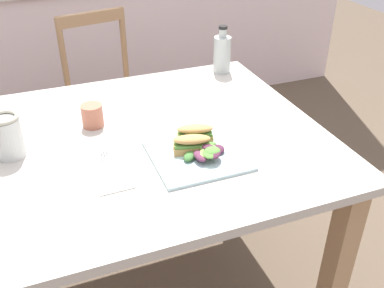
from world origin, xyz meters
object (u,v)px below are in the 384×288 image
chair_wooden_far (109,97)px  cup_extra_side (92,116)px  sandwich_half_back (195,133)px  fork_on_napkin (108,165)px  sandwich_half_front (192,144)px  bottle_cold_brew (222,56)px  dining_table (154,167)px  plate_lunch (197,155)px  mason_jar_iced_tea (8,138)px

chair_wooden_far → cup_extra_side: size_ratio=11.32×
sandwich_half_back → fork_on_napkin: (-0.29, -0.03, -0.03)m
cup_extra_side → sandwich_half_front: bearing=-49.3°
sandwich_half_front → bottle_cold_brew: (0.35, 0.56, 0.03)m
fork_on_napkin → cup_extra_side: 0.26m
sandwich_half_back → bottle_cold_brew: bearing=57.6°
sandwich_half_back → fork_on_napkin: sandwich_half_back is taller
sandwich_half_back → fork_on_napkin: 0.29m
dining_table → sandwich_half_back: size_ratio=9.12×
fork_on_napkin → chair_wooden_far: bearing=79.3°
sandwich_half_back → bottle_cold_brew: (0.32, 0.51, 0.03)m
chair_wooden_far → plate_lunch: bearing=-86.9°
plate_lunch → mason_jar_iced_tea: (-0.52, 0.21, 0.06)m
plate_lunch → chair_wooden_far: bearing=93.1°
fork_on_napkin → mason_jar_iced_tea: 0.31m
cup_extra_side → dining_table: bearing=-38.8°
sandwich_half_back → mason_jar_iced_tea: size_ratio=0.89×
dining_table → sandwich_half_front: (0.08, -0.15, 0.16)m
sandwich_half_front → cup_extra_side: size_ratio=1.58×
cup_extra_side → sandwich_half_back: bearing=-39.8°
chair_wooden_far → dining_table: bearing=-91.8°
plate_lunch → cup_extra_side: 0.40m
bottle_cold_brew → mason_jar_iced_tea: bearing=-156.8°
bottle_cold_brew → cup_extra_side: bearing=-155.3°
dining_table → sandwich_half_front: size_ratio=9.12×
dining_table → mason_jar_iced_tea: mason_jar_iced_tea is taller
dining_table → mason_jar_iced_tea: 0.47m
sandwich_half_back → mason_jar_iced_tea: 0.56m
fork_on_napkin → bottle_cold_brew: bottle_cold_brew is taller
plate_lunch → fork_on_napkin: bearing=171.2°
sandwich_half_back → bottle_cold_brew: size_ratio=0.61×
bottle_cold_brew → cup_extra_side: 0.66m
chair_wooden_far → sandwich_half_back: chair_wooden_far is taller
sandwich_half_front → fork_on_napkin: size_ratio=0.65×
sandwich_half_front → bottle_cold_brew: bearing=57.8°
dining_table → plate_lunch: (0.09, -0.17, 0.13)m
chair_wooden_far → sandwich_half_back: 1.09m
sandwich_half_front → fork_on_napkin: (-0.25, 0.03, -0.03)m
mason_jar_iced_tea → fork_on_napkin: bearing=-32.7°
sandwich_half_front → mason_jar_iced_tea: size_ratio=0.89×
sandwich_half_front → dining_table: bearing=117.5°
cup_extra_side → chair_wooden_far: bearing=76.4°
plate_lunch → sandwich_half_back: sandwich_half_back is taller
plate_lunch → sandwich_half_front: bearing=125.7°
plate_lunch → cup_extra_side: size_ratio=3.55×
sandwich_half_front → fork_on_napkin: bearing=174.1°
chair_wooden_far → fork_on_napkin: 1.13m
mason_jar_iced_tea → chair_wooden_far: bearing=62.9°
chair_wooden_far → sandwich_half_back: size_ratio=7.18×
dining_table → sandwich_half_back: sandwich_half_back is taller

